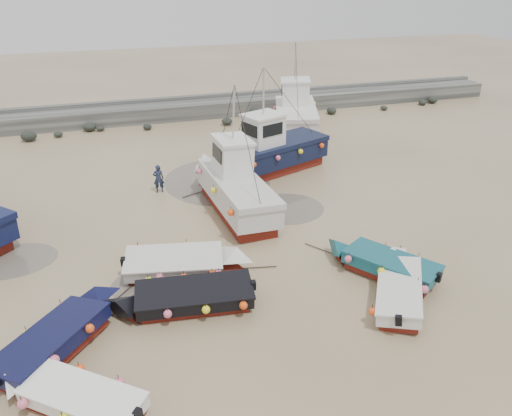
% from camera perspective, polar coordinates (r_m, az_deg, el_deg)
% --- Properties ---
extents(ground, '(120.00, 120.00, 0.00)m').
position_cam_1_polar(ground, '(21.16, -4.16, -6.18)').
color(ground, tan).
rests_on(ground, ground).
extents(seawall, '(60.00, 4.92, 1.50)m').
position_cam_1_polar(seawall, '(41.06, -11.35, 10.67)').
color(seawall, slate).
rests_on(seawall, ground).
extents(puddle_a, '(5.23, 5.23, 0.01)m').
position_cam_1_polar(puddle_a, '(20.28, -8.96, -8.04)').
color(puddle_a, '#635A4F').
rests_on(puddle_a, ground).
extents(puddle_b, '(3.88, 3.88, 0.01)m').
position_cam_1_polar(puddle_b, '(25.59, 3.48, -0.04)').
color(puddle_b, '#635A4F').
rests_on(puddle_b, ground).
extents(puddle_c, '(3.71, 3.71, 0.01)m').
position_cam_1_polar(puddle_c, '(23.56, -26.14, -5.44)').
color(puddle_c, '#635A4F').
rests_on(puddle_c, ground).
extents(puddle_d, '(6.06, 6.06, 0.01)m').
position_cam_1_polar(puddle_d, '(28.92, -4.50, 3.14)').
color(puddle_d, '#635A4F').
rests_on(puddle_d, ground).
extents(dinghy_0, '(4.90, 4.14, 1.43)m').
position_cam_1_polar(dinghy_0, '(15.65, -20.17, -19.33)').
color(dinghy_0, maroon).
rests_on(dinghy_0, ground).
extents(dinghy_1, '(4.74, 5.31, 1.43)m').
position_cam_1_polar(dinghy_1, '(17.76, -21.44, -13.30)').
color(dinghy_1, maroon).
rests_on(dinghy_1, ground).
extents(dinghy_2, '(4.05, 5.34, 1.43)m').
position_cam_1_polar(dinghy_2, '(20.74, 14.25, -5.96)').
color(dinghy_2, maroon).
rests_on(dinghy_2, ground).
extents(dinghy_3, '(3.97, 5.62, 1.43)m').
position_cam_1_polar(dinghy_3, '(19.54, 16.27, -8.44)').
color(dinghy_3, maroon).
rests_on(dinghy_3, ground).
extents(dinghy_4, '(6.58, 2.54, 1.43)m').
position_cam_1_polar(dinghy_4, '(18.44, -8.20, -9.86)').
color(dinghy_4, maroon).
rests_on(dinghy_4, ground).
extents(dinghy_5, '(6.16, 2.83, 1.43)m').
position_cam_1_polar(dinghy_5, '(20.36, -8.30, -6.03)').
color(dinghy_5, maroon).
rests_on(dinghy_5, ground).
extents(cabin_boat_1, '(3.03, 9.73, 6.22)m').
position_cam_1_polar(cabin_boat_1, '(25.01, -2.75, 2.75)').
color(cabin_boat_1, maroon).
rests_on(cabin_boat_1, ground).
extents(cabin_boat_2, '(9.52, 5.00, 6.22)m').
position_cam_1_polar(cabin_boat_2, '(29.41, 1.27, 6.45)').
color(cabin_boat_2, maroon).
rests_on(cabin_boat_2, ground).
extents(cabin_boat_3, '(5.24, 9.90, 6.22)m').
position_cam_1_polar(cabin_boat_3, '(38.00, 4.60, 10.97)').
color(cabin_boat_3, maroon).
rests_on(cabin_boat_3, ground).
extents(person, '(0.59, 0.40, 1.59)m').
position_cam_1_polar(person, '(27.89, -10.94, 1.81)').
color(person, '#1C253C').
rests_on(person, ground).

